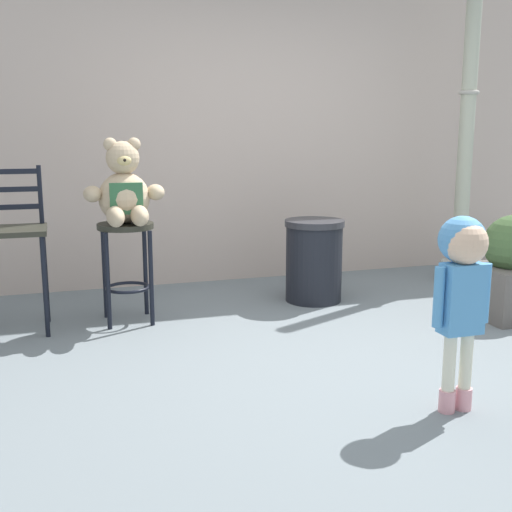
{
  "coord_description": "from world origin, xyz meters",
  "views": [
    {
      "loc": [
        -1.67,
        -3.41,
        1.36
      ],
      "look_at": [
        -0.52,
        0.22,
        0.62
      ],
      "focal_mm": 44.45,
      "sensor_mm": 36.0,
      "label": 1
    }
  ],
  "objects_px": {
    "lamppost": "(465,153)",
    "bar_chair_empty": "(14,238)",
    "teddy_bear": "(124,192)",
    "child_walking": "(462,272)",
    "planter_with_shrub": "(512,271)",
    "bar_stool_with_teddy": "(126,251)",
    "trash_bin": "(314,260)"
  },
  "relations": [
    {
      "from": "teddy_bear",
      "to": "child_walking",
      "type": "bearing_deg",
      "value": -55.25
    },
    {
      "from": "planter_with_shrub",
      "to": "child_walking",
      "type": "bearing_deg",
      "value": -136.77
    },
    {
      "from": "bar_chair_empty",
      "to": "teddy_bear",
      "type": "bearing_deg",
      "value": -3.38
    },
    {
      "from": "child_walking",
      "to": "planter_with_shrub",
      "type": "height_order",
      "value": "child_walking"
    },
    {
      "from": "lamppost",
      "to": "planter_with_shrub",
      "type": "bearing_deg",
      "value": -107.49
    },
    {
      "from": "trash_bin",
      "to": "lamppost",
      "type": "distance_m",
      "value": 1.82
    },
    {
      "from": "trash_bin",
      "to": "planter_with_shrub",
      "type": "xyz_separation_m",
      "value": [
        1.21,
        -0.88,
        0.02
      ]
    },
    {
      "from": "bar_chair_empty",
      "to": "bar_stool_with_teddy",
      "type": "bearing_deg",
      "value": -1.19
    },
    {
      "from": "planter_with_shrub",
      "to": "teddy_bear",
      "type": "bearing_deg",
      "value": 165.25
    },
    {
      "from": "bar_stool_with_teddy",
      "to": "planter_with_shrub",
      "type": "distance_m",
      "value": 2.83
    },
    {
      "from": "teddy_bear",
      "to": "planter_with_shrub",
      "type": "xyz_separation_m",
      "value": [
        2.73,
        -0.72,
        -0.59
      ]
    },
    {
      "from": "teddy_bear",
      "to": "lamppost",
      "type": "distance_m",
      "value": 3.14
    },
    {
      "from": "bar_stool_with_teddy",
      "to": "teddy_bear",
      "type": "height_order",
      "value": "teddy_bear"
    },
    {
      "from": "bar_stool_with_teddy",
      "to": "child_walking",
      "type": "bearing_deg",
      "value": -55.63
    },
    {
      "from": "trash_bin",
      "to": "planter_with_shrub",
      "type": "distance_m",
      "value": 1.5
    },
    {
      "from": "teddy_bear",
      "to": "trash_bin",
      "type": "height_order",
      "value": "teddy_bear"
    },
    {
      "from": "planter_with_shrub",
      "to": "trash_bin",
      "type": "bearing_deg",
      "value": 143.95
    },
    {
      "from": "lamppost",
      "to": "bar_chair_empty",
      "type": "xyz_separation_m",
      "value": [
        -3.85,
        -0.41,
        -0.53
      ]
    },
    {
      "from": "bar_stool_with_teddy",
      "to": "lamppost",
      "type": "xyz_separation_m",
      "value": [
        3.1,
        0.42,
        0.66
      ]
    },
    {
      "from": "lamppost",
      "to": "planter_with_shrub",
      "type": "relative_size",
      "value": 3.84
    },
    {
      "from": "trash_bin",
      "to": "planter_with_shrub",
      "type": "height_order",
      "value": "planter_with_shrub"
    },
    {
      "from": "child_walking",
      "to": "lamppost",
      "type": "relative_size",
      "value": 0.33
    },
    {
      "from": "bar_stool_with_teddy",
      "to": "child_walking",
      "type": "xyz_separation_m",
      "value": [
        1.38,
        -2.02,
        0.18
      ]
    },
    {
      "from": "child_walking",
      "to": "trash_bin",
      "type": "xyz_separation_m",
      "value": [
        0.14,
        2.15,
        -0.37
      ]
    },
    {
      "from": "lamppost",
      "to": "planter_with_shrub",
      "type": "distance_m",
      "value": 1.48
    },
    {
      "from": "teddy_bear",
      "to": "trash_bin",
      "type": "bearing_deg",
      "value": 6.2
    },
    {
      "from": "child_walking",
      "to": "trash_bin",
      "type": "height_order",
      "value": "child_walking"
    },
    {
      "from": "lamppost",
      "to": "bar_chair_empty",
      "type": "distance_m",
      "value": 3.9
    },
    {
      "from": "lamppost",
      "to": "bar_stool_with_teddy",
      "type": "bearing_deg",
      "value": -172.26
    },
    {
      "from": "bar_stool_with_teddy",
      "to": "trash_bin",
      "type": "distance_m",
      "value": 1.53
    },
    {
      "from": "bar_stool_with_teddy",
      "to": "bar_chair_empty",
      "type": "height_order",
      "value": "bar_chair_empty"
    },
    {
      "from": "teddy_bear",
      "to": "planter_with_shrub",
      "type": "height_order",
      "value": "teddy_bear"
    }
  ]
}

